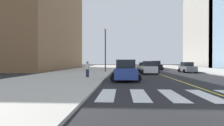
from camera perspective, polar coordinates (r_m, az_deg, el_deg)
The scene contains 13 objects.
sidewalk_kerb_west at distance 27.30m, azimuth -11.19°, elevation -3.27°, with size 10.00×120.00×0.15m, color #B2ADA3.
crosswalk_paint at distance 11.89m, azimuth 30.81°, elevation -8.61°, with size 13.50×4.00×0.01m.
lane_divider_paint at distance 46.75m, azimuth 9.84°, elevation -1.78°, with size 0.16×80.00×0.01m, color yellow.
parking_garage_concrete at distance 71.66m, azimuth 30.99°, elevation 9.22°, with size 18.00×24.00×25.60m, color #B2ADA3.
low_rise_brick_west at distance 49.84m, azimuth -22.47°, elevation 11.26°, with size 16.00×32.00×22.40m, color brown.
car_blue_nearest at distance 18.05m, azimuth 4.12°, elevation -2.42°, with size 2.89×4.58×2.04m.
car_white_second at distance 28.06m, azimuth 11.22°, elevation -1.49°, with size 2.72×4.32×1.91m.
car_black_third at distance 42.22m, azimuth 13.33°, elevation -0.77°, with size 2.85×4.51×2.00m.
car_green_fourth at distance 46.77m, azimuth 3.72°, elevation -0.72°, with size 2.69×4.20×1.85m.
car_gray_fifth at distance 33.50m, azimuth 22.20°, elevation -1.33°, with size 2.49×3.95×1.75m.
car_silver_sixth at distance 34.29m, azimuth 9.60°, elevation -1.31°, with size 2.41×3.80×1.68m.
pedestrian_walking_west at distance 20.32m, azimuth -7.57°, elevation -1.66°, with size 0.43×0.43×1.73m.
street_lamp at distance 31.03m, azimuth -2.06°, elevation 5.22°, with size 0.44×0.44×7.21m.
Camera 1 is at (-5.46, -6.39, 1.88)m, focal length 29.67 mm.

